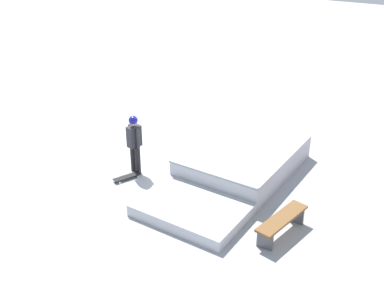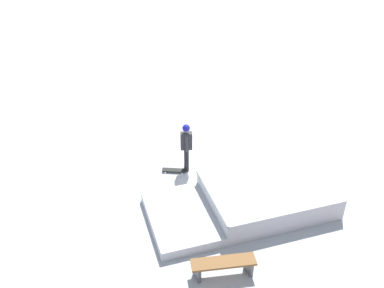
% 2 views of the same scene
% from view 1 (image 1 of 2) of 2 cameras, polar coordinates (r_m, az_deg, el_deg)
% --- Properties ---
extents(ground_plane, '(60.00, 60.00, 0.00)m').
position_cam_1_polar(ground_plane, '(14.02, 1.36, -2.06)').
color(ground_plane, '#A8AAB2').
extents(skate_ramp, '(5.54, 2.90, 0.74)m').
position_cam_1_polar(skate_ramp, '(13.12, 5.30, -2.75)').
color(skate_ramp, '#B0B3BB').
rests_on(skate_ramp, ground).
extents(skater, '(0.43, 0.43, 1.73)m').
position_cam_1_polar(skater, '(13.08, -6.99, 0.48)').
color(skater, black).
rests_on(skater, ground).
extents(skateboard, '(0.81, 0.53, 0.09)m').
position_cam_1_polar(skateboard, '(13.18, -7.86, -3.94)').
color(skateboard, black).
rests_on(skateboard, ground).
extents(park_bench, '(1.65, 0.74, 0.48)m').
position_cam_1_polar(park_bench, '(10.99, 10.82, -9.22)').
color(park_bench, brown).
rests_on(park_bench, ground).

